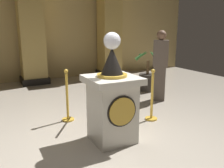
{
  "coord_description": "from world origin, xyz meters",
  "views": [
    {
      "loc": [
        -1.26,
        -3.16,
        1.79
      ],
      "look_at": [
        0.39,
        0.06,
        0.94
      ],
      "focal_mm": 38.51,
      "sensor_mm": 36.0,
      "label": 1
    }
  ],
  "objects_px": {
    "stanchion_far": "(67,103)",
    "bystander_guest": "(160,64)",
    "potted_palm_right": "(147,79)",
    "pedestal_clock": "(112,101)",
    "stanchion_near": "(152,102)"
  },
  "relations": [
    {
      "from": "stanchion_near",
      "to": "stanchion_far",
      "type": "relative_size",
      "value": 0.99
    },
    {
      "from": "stanchion_far",
      "to": "potted_palm_right",
      "type": "height_order",
      "value": "potted_palm_right"
    },
    {
      "from": "stanchion_far",
      "to": "bystander_guest",
      "type": "bearing_deg",
      "value": 6.45
    },
    {
      "from": "stanchion_near",
      "to": "potted_palm_right",
      "type": "height_order",
      "value": "potted_palm_right"
    },
    {
      "from": "pedestal_clock",
      "to": "stanchion_far",
      "type": "bearing_deg",
      "value": 108.43
    },
    {
      "from": "stanchion_near",
      "to": "stanchion_far",
      "type": "distance_m",
      "value": 1.66
    },
    {
      "from": "stanchion_near",
      "to": "bystander_guest",
      "type": "bearing_deg",
      "value": 46.04
    },
    {
      "from": "pedestal_clock",
      "to": "stanchion_near",
      "type": "height_order",
      "value": "pedestal_clock"
    },
    {
      "from": "potted_palm_right",
      "to": "bystander_guest",
      "type": "distance_m",
      "value": 1.13
    },
    {
      "from": "pedestal_clock",
      "to": "stanchion_far",
      "type": "distance_m",
      "value": 1.26
    },
    {
      "from": "bystander_guest",
      "to": "stanchion_far",
      "type": "bearing_deg",
      "value": -173.55
    },
    {
      "from": "stanchion_near",
      "to": "potted_palm_right",
      "type": "distance_m",
      "value": 2.28
    },
    {
      "from": "stanchion_far",
      "to": "bystander_guest",
      "type": "distance_m",
      "value": 2.53
    },
    {
      "from": "stanchion_near",
      "to": "stanchion_far",
      "type": "xyz_separation_m",
      "value": [
        -1.5,
        0.71,
        0.0
      ]
    },
    {
      "from": "stanchion_near",
      "to": "potted_palm_right",
      "type": "bearing_deg",
      "value": 56.89
    }
  ]
}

